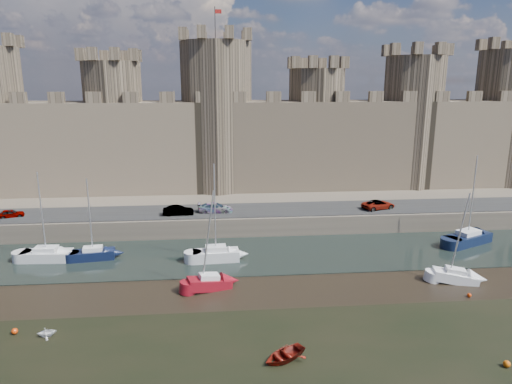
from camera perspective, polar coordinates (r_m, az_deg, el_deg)
water_channel at (r=53.18m, az=-6.62°, el=-8.00°), size 160.00×12.00×0.08m
quay at (r=87.38m, az=-6.09°, el=1.51°), size 160.00×60.00×2.50m
road at (r=61.84m, az=-6.46°, el=-2.40°), size 160.00×7.00×0.10m
castle at (r=73.87m, az=-6.93°, el=7.45°), size 108.50×11.00×29.00m
car_0 at (r=66.60m, az=-28.33°, el=-2.39°), size 3.41×2.20×1.08m
car_1 at (r=60.43m, az=-9.69°, el=-2.30°), size 4.03×1.56×1.31m
car_2 at (r=61.08m, az=-5.12°, el=-1.97°), size 4.65×2.00×1.33m
car_3 at (r=64.63m, az=15.04°, el=-1.53°), size 5.11×3.53×1.30m
sailboat_0 at (r=56.45m, az=-24.72°, el=-7.10°), size 5.50×2.38×10.09m
sailboat_1 at (r=54.89m, az=-19.69°, el=-7.25°), size 4.83×2.38×9.30m
sailboat_2 at (r=51.49m, az=-5.04°, el=-7.73°), size 5.20×2.27×11.00m
sailboat_3 at (r=62.21m, az=24.96°, el=-5.20°), size 6.71×4.82×10.99m
sailboat_4 at (r=45.12m, az=-5.86°, el=-11.14°), size 4.53×2.79×9.90m
sailboat_5 at (r=50.48m, az=23.63°, el=-9.56°), size 4.56×2.62×9.26m
dinghy_3 at (r=41.02m, az=-24.70°, el=-15.64°), size 1.64×1.46×0.79m
dinghy_4 at (r=35.04m, az=3.51°, el=-19.76°), size 3.98×3.59×0.68m
buoy_1 at (r=42.57m, az=-27.93°, el=-15.12°), size 0.50×0.50×0.50m
buoy_3 at (r=47.95m, az=25.11°, el=-11.59°), size 0.40×0.40×0.40m
buoy_5 at (r=38.62m, az=28.86°, el=-18.31°), size 0.50×0.50×0.50m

